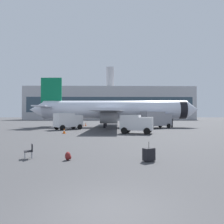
# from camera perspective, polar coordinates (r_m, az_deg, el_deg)

# --- Properties ---
(ground_plane) EXTENTS (400.00, 400.00, 0.00)m
(ground_plane) POSITION_cam_1_polar(r_m,az_deg,el_deg) (6.16, -1.23, -25.97)
(ground_plane) COLOR #424244
(airplane_at_gate) EXTENTS (35.73, 32.19, 10.50)m
(airplane_at_gate) POSITION_cam_1_polar(r_m,az_deg,el_deg) (43.99, 0.43, 0.59)
(airplane_at_gate) COLOR silver
(airplane_at_gate) RESTS_ON ground
(service_truck) EXTENTS (5.13, 4.71, 2.90)m
(service_truck) POSITION_cam_1_polar(r_m,az_deg,el_deg) (37.92, -11.94, -2.27)
(service_truck) COLOR white
(service_truck) RESTS_ON ground
(fuel_truck) EXTENTS (6.45, 4.77, 3.20)m
(fuel_truck) POSITION_cam_1_polar(r_m,az_deg,el_deg) (41.67, 11.83, -1.91)
(fuel_truck) COLOR gray
(fuel_truck) RESTS_ON ground
(cargo_van) EXTENTS (4.80, 3.44, 2.60)m
(cargo_van) POSITION_cam_1_polar(r_m,az_deg,el_deg) (29.28, 6.62, -3.05)
(cargo_van) COLOR white
(cargo_van) RESTS_ON ground
(safety_cone_near) EXTENTS (0.44, 0.44, 0.83)m
(safety_cone_near) POSITION_cam_1_polar(r_m,az_deg,el_deg) (49.30, -7.21, -3.32)
(safety_cone_near) COLOR #F2590C
(safety_cone_near) RESTS_ON ground
(safety_cone_mid) EXTENTS (0.44, 0.44, 0.71)m
(safety_cone_mid) POSITION_cam_1_polar(r_m,az_deg,el_deg) (29.94, -12.94, -5.09)
(safety_cone_mid) COLOR #F2590C
(safety_cone_mid) RESTS_ON ground
(safety_cone_far) EXTENTS (0.44, 0.44, 0.79)m
(safety_cone_far) POSITION_cam_1_polar(r_m,az_deg,el_deg) (47.57, -7.95, -3.44)
(safety_cone_far) COLOR #F2590C
(safety_cone_far) RESTS_ON ground
(rolling_suitcase) EXTENTS (0.75, 0.67, 1.10)m
(rolling_suitcase) POSITION_cam_1_polar(r_m,az_deg,el_deg) (12.20, 10.03, -11.30)
(rolling_suitcase) COLOR black
(rolling_suitcase) RESTS_ON ground
(traveller_backpack) EXTENTS (0.36, 0.40, 0.48)m
(traveller_backpack) POSITION_cam_1_polar(r_m,az_deg,el_deg) (12.59, -11.90, -11.70)
(traveller_backpack) COLOR maroon
(traveller_backpack) RESTS_ON ground
(gate_chair) EXTENTS (0.64, 0.64, 0.86)m
(gate_chair) POSITION_cam_1_polar(r_m,az_deg,el_deg) (13.65, -21.55, -9.67)
(gate_chair) COLOR black
(gate_chair) RESTS_ON ground
(terminal_building) EXTENTS (89.24, 22.09, 29.35)m
(terminal_building) POSITION_cam_1_polar(r_m,az_deg,el_deg) (117.37, -0.59, 2.25)
(terminal_building) COLOR #B2B2B7
(terminal_building) RESTS_ON ground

